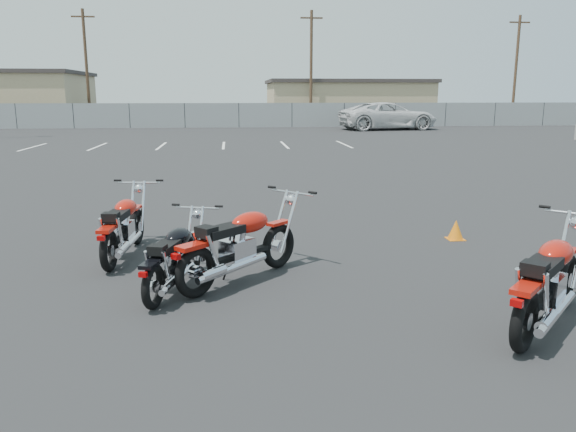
{
  "coord_description": "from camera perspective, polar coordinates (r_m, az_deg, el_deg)",
  "views": [
    {
      "loc": [
        -0.65,
        -7.74,
        2.48
      ],
      "look_at": [
        0.2,
        0.6,
        0.65
      ],
      "focal_mm": 35.0,
      "sensor_mm": 36.0,
      "label": 1
    }
  ],
  "objects": [
    {
      "name": "tan_building_east",
      "position": [
        52.83,
        5.94,
        11.59
      ],
      "size": [
        14.4,
        9.4,
        3.7
      ],
      "color": "tan",
      "rests_on": "ground"
    },
    {
      "name": "motorcycle_front_red",
      "position": [
        8.99,
        -16.35,
        -1.03
      ],
      "size": [
        0.84,
        2.17,
        1.06
      ],
      "color": "black",
      "rests_on": "ground"
    },
    {
      "name": "white_van",
      "position": [
        40.65,
        10.18,
        10.75
      ],
      "size": [
        4.13,
        8.21,
        2.99
      ],
      "primitive_type": "imported",
      "rotation": [
        0.0,
        0.0,
        1.7
      ],
      "color": "silver",
      "rests_on": "ground"
    },
    {
      "name": "motorcycle_second_black",
      "position": [
        7.32,
        -11.45,
        -4.18
      ],
      "size": [
        0.95,
        1.92,
        0.95
      ],
      "color": "black",
      "rests_on": "ground"
    },
    {
      "name": "chainlink_fence",
      "position": [
        42.78,
        -5.02,
        10.16
      ],
      "size": [
        80.06,
        0.06,
        1.8
      ],
      "color": "gray",
      "rests_on": "ground"
    },
    {
      "name": "utility_pole_b",
      "position": [
        49.12,
        -19.79,
        14.2
      ],
      "size": [
        1.8,
        0.24,
        9.0
      ],
      "color": "#412C1E",
      "rests_on": "ground"
    },
    {
      "name": "parking_line_stripes",
      "position": [
        27.91,
        -9.66,
        7.06
      ],
      "size": [
        15.12,
        4.0,
        0.01
      ],
      "color": "silver",
      "rests_on": "ground"
    },
    {
      "name": "ground",
      "position": [
        8.16,
        -0.98,
        -5.39
      ],
      "size": [
        120.0,
        120.0,
        0.0
      ],
      "primitive_type": "plane",
      "color": "black",
      "rests_on": "ground"
    },
    {
      "name": "utility_pole_d",
      "position": [
        53.77,
        22.15,
        13.8
      ],
      "size": [
        1.8,
        0.24,
        9.0
      ],
      "color": "#412C1E",
      "rests_on": "ground"
    },
    {
      "name": "motorcycle_rear_red",
      "position": [
        6.65,
        25.01,
        -6.08
      ],
      "size": [
        1.93,
        1.95,
        1.13
      ],
      "color": "black",
      "rests_on": "ground"
    },
    {
      "name": "training_cone_near",
      "position": [
        10.17,
        16.67,
        -1.34
      ],
      "size": [
        0.29,
        0.29,
        0.34
      ],
      "color": "orange",
      "rests_on": "ground"
    },
    {
      "name": "motorcycle_third_red",
      "position": [
        7.5,
        -4.86,
        -2.93
      ],
      "size": [
        1.94,
        1.94,
        1.13
      ],
      "color": "black",
      "rests_on": "ground"
    },
    {
      "name": "utility_pole_c",
      "position": [
        47.26,
        2.36,
        14.99
      ],
      "size": [
        1.8,
        0.24,
        9.0
      ],
      "color": "#412C1E",
      "rests_on": "ground"
    }
  ]
}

